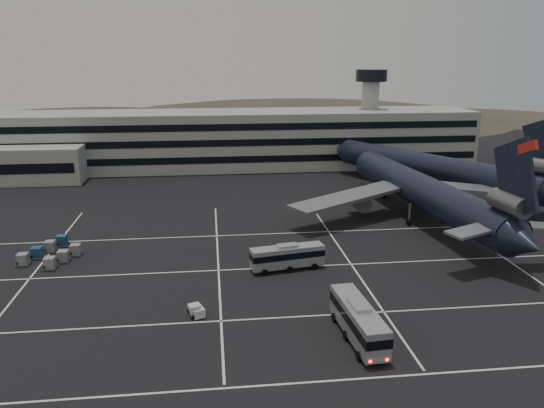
# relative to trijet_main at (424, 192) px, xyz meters

# --- Properties ---
(ground) EXTENTS (260.00, 260.00, 0.00)m
(ground) POSITION_rel_trijet_main_xyz_m (-29.06, -21.41, -5.25)
(ground) COLOR black
(ground) RESTS_ON ground
(lane_markings) EXTENTS (90.00, 55.62, 0.01)m
(lane_markings) POSITION_rel_trijet_main_xyz_m (-28.11, -20.69, -5.24)
(lane_markings) COLOR silver
(lane_markings) RESTS_ON ground
(terminal) EXTENTS (125.00, 26.00, 24.00)m
(terminal) POSITION_rel_trijet_main_xyz_m (-32.01, 49.73, 1.68)
(terminal) COLOR gray
(terminal) RESTS_ON ground
(hills) EXTENTS (352.00, 180.00, 44.00)m
(hills) POSITION_rel_trijet_main_xyz_m (-11.07, 148.59, -17.32)
(hills) COLOR #38332B
(hills) RESTS_ON ground
(trijet_main) EXTENTS (47.24, 57.70, 18.08)m
(trijet_main) POSITION_rel_trijet_main_xyz_m (0.00, 0.00, 0.00)
(trijet_main) COLOR black
(trijet_main) RESTS_ON ground
(trijet_far) EXTENTS (35.21, 52.49, 18.08)m
(trijet_far) POSITION_rel_trijet_main_xyz_m (9.59, 18.29, 0.18)
(trijet_far) COLOR black
(trijet_far) RESTS_ON ground
(bus_near) EXTENTS (3.46, 11.23, 3.91)m
(bus_near) POSITION_rel_trijet_main_xyz_m (-21.52, -36.67, -3.11)
(bus_near) COLOR #A1A3A9
(bus_near) RESTS_ON ground
(bus_far) EXTENTS (10.13, 4.07, 3.48)m
(bus_far) POSITION_rel_trijet_main_xyz_m (-25.97, -18.10, -3.34)
(bus_far) COLOR #A1A3A9
(bus_far) RESTS_ON ground
(tug_b) EXTENTS (2.10, 2.60, 1.46)m
(tug_b) POSITION_rel_trijet_main_xyz_m (-37.65, -29.90, -4.60)
(tug_b) COLOR beige
(tug_b) RESTS_ON ground
(uld_cluster) EXTENTS (8.56, 11.52, 1.63)m
(uld_cluster) POSITION_rel_trijet_main_xyz_m (-58.18, -10.18, -4.45)
(uld_cluster) COLOR #2D2D30
(uld_cluster) RESTS_ON ground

